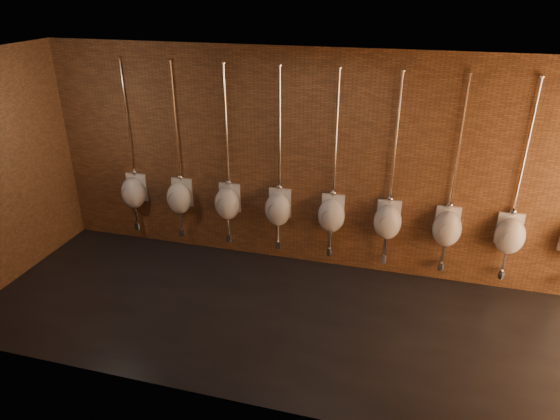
% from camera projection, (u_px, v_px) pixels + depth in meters
% --- Properties ---
extents(ground, '(8.50, 8.50, 0.00)m').
position_uv_depth(ground, '(301.00, 320.00, 6.41)').
color(ground, black).
rests_on(ground, ground).
extents(room_shell, '(8.54, 3.04, 3.22)m').
position_uv_depth(room_shell, '(304.00, 174.00, 5.57)').
color(room_shell, black).
rests_on(room_shell, ground).
extents(urinal_0, '(0.41, 0.36, 2.72)m').
position_uv_depth(urinal_0, '(134.00, 192.00, 7.96)').
color(urinal_0, white).
rests_on(urinal_0, ground).
extents(urinal_1, '(0.41, 0.36, 2.72)m').
position_uv_depth(urinal_1, '(179.00, 197.00, 7.77)').
color(urinal_1, white).
rests_on(urinal_1, ground).
extents(urinal_2, '(0.41, 0.36, 2.72)m').
position_uv_depth(urinal_2, '(227.00, 202.00, 7.58)').
color(urinal_2, white).
rests_on(urinal_2, ground).
extents(urinal_3, '(0.41, 0.36, 2.72)m').
position_uv_depth(urinal_3, '(278.00, 208.00, 7.39)').
color(urinal_3, white).
rests_on(urinal_3, ground).
extents(urinal_4, '(0.41, 0.36, 2.72)m').
position_uv_depth(urinal_4, '(331.00, 214.00, 7.20)').
color(urinal_4, white).
rests_on(urinal_4, ground).
extents(urinal_5, '(0.41, 0.36, 2.72)m').
position_uv_depth(urinal_5, '(388.00, 221.00, 7.00)').
color(urinal_5, white).
rests_on(urinal_5, ground).
extents(urinal_6, '(0.41, 0.36, 2.72)m').
position_uv_depth(urinal_6, '(447.00, 228.00, 6.81)').
color(urinal_6, white).
rests_on(urinal_6, ground).
extents(urinal_7, '(0.41, 0.36, 2.72)m').
position_uv_depth(urinal_7, '(510.00, 235.00, 6.62)').
color(urinal_7, white).
rests_on(urinal_7, ground).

